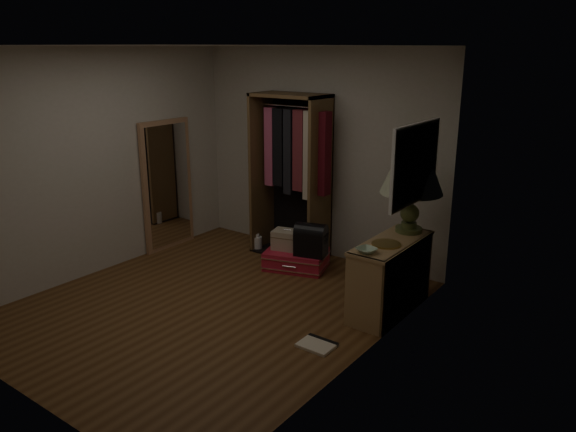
{
  "coord_description": "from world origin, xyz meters",
  "views": [
    {
      "loc": [
        3.81,
        -3.81,
        2.59
      ],
      "look_at": [
        0.3,
        0.95,
        0.8
      ],
      "focal_mm": 35.0,
      "sensor_mm": 36.0,
      "label": 1
    }
  ],
  "objects_px": {
    "open_wardrobe": "(295,163)",
    "pink_suitcase": "(296,259)",
    "black_bag": "(311,239)",
    "train_case": "(287,240)",
    "floor_mirror": "(167,185)",
    "white_jug": "(257,243)",
    "console_bookshelf": "(392,273)",
    "table_lamp": "(412,177)"
  },
  "relations": [
    {
      "from": "table_lamp",
      "to": "black_bag",
      "type": "bearing_deg",
      "value": -179.09
    },
    {
      "from": "white_jug",
      "to": "pink_suitcase",
      "type": "bearing_deg",
      "value": -15.5
    },
    {
      "from": "floor_mirror",
      "to": "black_bag",
      "type": "xyz_separation_m",
      "value": [
        2.04,
        0.36,
        -0.42
      ]
    },
    {
      "from": "pink_suitcase",
      "to": "train_case",
      "type": "bearing_deg",
      "value": 172.06
    },
    {
      "from": "open_wardrobe",
      "to": "train_case",
      "type": "xyz_separation_m",
      "value": [
        0.18,
        -0.41,
        -0.86
      ]
    },
    {
      "from": "white_jug",
      "to": "open_wardrobe",
      "type": "bearing_deg",
      "value": 18.73
    },
    {
      "from": "table_lamp",
      "to": "white_jug",
      "type": "relative_size",
      "value": 3.68
    },
    {
      "from": "black_bag",
      "to": "train_case",
      "type": "bearing_deg",
      "value": 164.91
    },
    {
      "from": "console_bookshelf",
      "to": "train_case",
      "type": "relative_size",
      "value": 2.8
    },
    {
      "from": "floor_mirror",
      "to": "table_lamp",
      "type": "bearing_deg",
      "value": 6.66
    },
    {
      "from": "floor_mirror",
      "to": "table_lamp",
      "type": "relative_size",
      "value": 2.13
    },
    {
      "from": "console_bookshelf",
      "to": "train_case",
      "type": "distance_m",
      "value": 1.58
    },
    {
      "from": "table_lamp",
      "to": "white_jug",
      "type": "xyz_separation_m",
      "value": [
        -2.23,
        0.22,
        -1.24
      ]
    },
    {
      "from": "open_wardrobe",
      "to": "train_case",
      "type": "distance_m",
      "value": 0.97
    },
    {
      "from": "console_bookshelf",
      "to": "pink_suitcase",
      "type": "relative_size",
      "value": 1.3
    },
    {
      "from": "floor_mirror",
      "to": "black_bag",
      "type": "height_order",
      "value": "floor_mirror"
    },
    {
      "from": "open_wardrobe",
      "to": "pink_suitcase",
      "type": "relative_size",
      "value": 2.39
    },
    {
      "from": "pink_suitcase",
      "to": "open_wardrobe",
      "type": "bearing_deg",
      "value": 110.0
    },
    {
      "from": "white_jug",
      "to": "train_case",
      "type": "bearing_deg",
      "value": -19.66
    },
    {
      "from": "white_jug",
      "to": "console_bookshelf",
      "type": "bearing_deg",
      "value": -14.03
    },
    {
      "from": "console_bookshelf",
      "to": "open_wardrobe",
      "type": "height_order",
      "value": "open_wardrobe"
    },
    {
      "from": "console_bookshelf",
      "to": "floor_mirror",
      "type": "height_order",
      "value": "floor_mirror"
    },
    {
      "from": "console_bookshelf",
      "to": "white_jug",
      "type": "distance_m",
      "value": 2.31
    },
    {
      "from": "console_bookshelf",
      "to": "open_wardrobe",
      "type": "distance_m",
      "value": 2.04
    },
    {
      "from": "pink_suitcase",
      "to": "white_jug",
      "type": "bearing_deg",
      "value": 146.68
    },
    {
      "from": "console_bookshelf",
      "to": "table_lamp",
      "type": "distance_m",
      "value": 1.0
    },
    {
      "from": "black_bag",
      "to": "white_jug",
      "type": "distance_m",
      "value": 1.1
    },
    {
      "from": "floor_mirror",
      "to": "train_case",
      "type": "bearing_deg",
      "value": 12.03
    },
    {
      "from": "table_lamp",
      "to": "white_jug",
      "type": "distance_m",
      "value": 2.56
    },
    {
      "from": "floor_mirror",
      "to": "pink_suitcase",
      "type": "relative_size",
      "value": 1.98
    },
    {
      "from": "console_bookshelf",
      "to": "table_lamp",
      "type": "relative_size",
      "value": 1.4
    },
    {
      "from": "pink_suitcase",
      "to": "table_lamp",
      "type": "height_order",
      "value": "table_lamp"
    },
    {
      "from": "black_bag",
      "to": "table_lamp",
      "type": "bearing_deg",
      "value": -14.14
    },
    {
      "from": "open_wardrobe",
      "to": "table_lamp",
      "type": "bearing_deg",
      "value": -12.61
    },
    {
      "from": "train_case",
      "to": "floor_mirror",
      "type": "bearing_deg",
      "value": 177.08
    },
    {
      "from": "pink_suitcase",
      "to": "black_bag",
      "type": "relative_size",
      "value": 2.09
    },
    {
      "from": "black_bag",
      "to": "table_lamp",
      "type": "xyz_separation_m",
      "value": [
        1.21,
        0.02,
        0.91
      ]
    },
    {
      "from": "train_case",
      "to": "white_jug",
      "type": "xyz_separation_m",
      "value": [
        -0.67,
        0.24,
        -0.25
      ]
    },
    {
      "from": "pink_suitcase",
      "to": "white_jug",
      "type": "height_order",
      "value": "pink_suitcase"
    },
    {
      "from": "pink_suitcase",
      "to": "console_bookshelf",
      "type": "bearing_deg",
      "value": -31.03
    },
    {
      "from": "pink_suitcase",
      "to": "black_bag",
      "type": "height_order",
      "value": "black_bag"
    },
    {
      "from": "console_bookshelf",
      "to": "table_lamp",
      "type": "height_order",
      "value": "table_lamp"
    }
  ]
}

